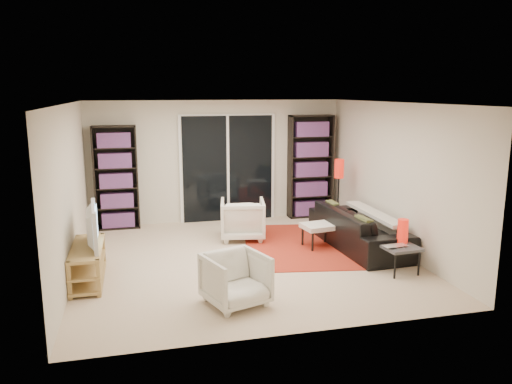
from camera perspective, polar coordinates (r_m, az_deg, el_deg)
floor at (r=7.84m, az=-1.26°, el=-7.70°), size 5.00×5.00×0.00m
wall_back at (r=9.95m, az=-4.43°, el=3.52°), size 5.00×0.02×2.40m
wall_front at (r=5.18m, az=4.73°, el=-3.97°), size 5.00×0.02×2.40m
wall_left at (r=7.41m, az=-20.52°, el=0.05°), size 0.02×5.00×2.40m
wall_right at (r=8.42m, az=15.54°, el=1.67°), size 0.02×5.00×2.40m
ceiling at (r=7.41m, az=-1.35°, el=10.13°), size 5.00×5.00×0.02m
sliding_door at (r=9.97m, az=-3.25°, el=2.68°), size 1.92×0.08×2.16m
bookshelf_left at (r=9.70m, az=-15.69°, el=1.56°), size 0.80×0.30×1.95m
bookshelf_right at (r=10.30m, az=6.24°, el=2.90°), size 0.90×0.30×2.10m
tv_stand at (r=7.27m, az=-18.67°, el=-7.70°), size 0.41×1.27×0.50m
tv at (r=7.12m, az=-18.77°, el=-3.73°), size 0.21×0.99×0.57m
rug at (r=8.57m, az=5.28°, el=-6.01°), size 2.31×2.86×0.01m
sofa at (r=8.52m, az=11.64°, el=-4.06°), size 0.98×2.27×0.65m
armchair_back at (r=8.81m, az=-1.54°, el=-3.12°), size 0.89×0.91×0.71m
armchair_front at (r=6.17m, az=-2.32°, el=-9.95°), size 0.88×0.89×0.64m
ottoman at (r=8.40m, az=7.22°, el=-4.02°), size 0.60×0.51×0.40m
side_table at (r=7.48m, az=16.10°, el=-6.25°), size 0.53×0.53×0.40m
laptop at (r=7.34m, az=15.85°, el=-6.09°), size 0.38×0.27×0.03m
table_lamp at (r=7.59m, az=16.42°, el=-4.29°), size 0.15×0.15×0.35m
floor_lamp at (r=9.55m, az=9.46°, el=1.82°), size 0.20×0.20×1.32m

